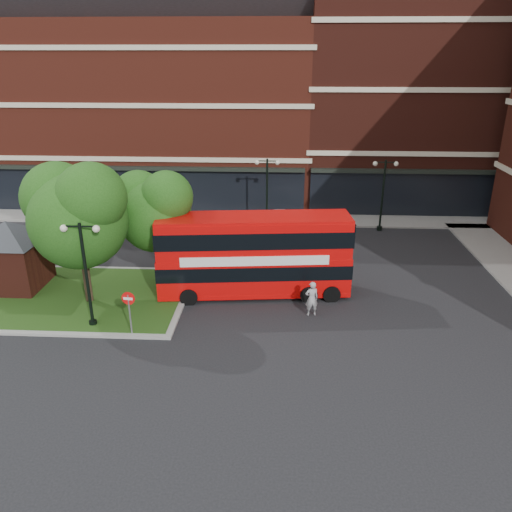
# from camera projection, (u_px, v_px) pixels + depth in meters

# --- Properties ---
(ground) EXTENTS (120.00, 120.00, 0.00)m
(ground) POSITION_uv_depth(u_px,v_px,m) (212.00, 332.00, 22.46)
(ground) COLOR black
(ground) RESTS_ON ground
(pavement_far) EXTENTS (44.00, 3.00, 0.12)m
(pavement_far) POSITION_uv_depth(u_px,v_px,m) (241.00, 219.00, 37.70)
(pavement_far) COLOR slate
(pavement_far) RESTS_ON ground
(terrace_far_left) EXTENTS (26.00, 12.00, 14.00)m
(terrace_far_left) POSITION_uv_depth(u_px,v_px,m) (154.00, 112.00, 42.42)
(terrace_far_left) COLOR maroon
(terrace_far_left) RESTS_ON ground
(terrace_far_right) EXTENTS (18.00, 12.00, 16.00)m
(terrace_far_right) POSITION_uv_depth(u_px,v_px,m) (417.00, 101.00, 40.98)
(terrace_far_right) COLOR #471911
(terrace_far_right) RESTS_ON ground
(traffic_island) EXTENTS (12.60, 7.60, 0.15)m
(traffic_island) POSITION_uv_depth(u_px,v_px,m) (65.00, 296.00, 25.59)
(traffic_island) COLOR gray
(traffic_island) RESTS_ON ground
(kiosk) EXTENTS (6.51, 6.51, 3.60)m
(kiosk) POSITION_uv_depth(u_px,v_px,m) (10.00, 247.00, 25.82)
(kiosk) COLOR #471911
(kiosk) RESTS_ON traffic_island
(tree_island_west) EXTENTS (5.40, 4.71, 7.21)m
(tree_island_west) POSITION_uv_depth(u_px,v_px,m) (76.00, 211.00, 23.36)
(tree_island_west) COLOR #2D2116
(tree_island_west) RESTS_ON ground
(tree_island_east) EXTENTS (4.46, 3.90, 6.29)m
(tree_island_east) POSITION_uv_depth(u_px,v_px,m) (153.00, 208.00, 25.72)
(tree_island_east) COLOR #2D2116
(tree_island_east) RESTS_ON ground
(lamp_island) EXTENTS (1.72, 0.36, 5.00)m
(lamp_island) POSITION_uv_depth(u_px,v_px,m) (86.00, 270.00, 21.84)
(lamp_island) COLOR black
(lamp_island) RESTS_ON ground
(lamp_far_left) EXTENTS (1.72, 0.36, 5.00)m
(lamp_far_left) POSITION_uv_depth(u_px,v_px,m) (267.00, 190.00, 34.71)
(lamp_far_left) COLOR black
(lamp_far_left) RESTS_ON ground
(lamp_far_right) EXTENTS (1.72, 0.36, 5.00)m
(lamp_far_right) POSITION_uv_depth(u_px,v_px,m) (383.00, 191.00, 34.33)
(lamp_far_right) COLOR black
(lamp_far_right) RESTS_ON ground
(bus) EXTENTS (9.85, 3.16, 3.70)m
(bus) POSITION_uv_depth(u_px,v_px,m) (254.00, 250.00, 25.16)
(bus) COLOR #C60807
(bus) RESTS_ON ground
(woman) EXTENTS (0.71, 0.55, 1.75)m
(woman) POSITION_uv_depth(u_px,v_px,m) (312.00, 299.00, 23.59)
(woman) COLOR #949497
(woman) RESTS_ON ground
(car_silver) EXTENTS (3.91, 1.96, 1.28)m
(car_silver) POSITION_uv_depth(u_px,v_px,m) (234.00, 219.00, 35.65)
(car_silver) COLOR #B3B5BA
(car_silver) RESTS_ON ground
(car_white) EXTENTS (3.98, 1.70, 1.27)m
(car_white) POSITION_uv_depth(u_px,v_px,m) (286.00, 220.00, 35.47)
(car_white) COLOR silver
(car_white) RESTS_ON ground
(no_entry_sign) EXTENTS (0.59, 0.10, 2.14)m
(no_entry_sign) POSITION_uv_depth(u_px,v_px,m) (129.00, 305.00, 21.59)
(no_entry_sign) COLOR slate
(no_entry_sign) RESTS_ON ground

